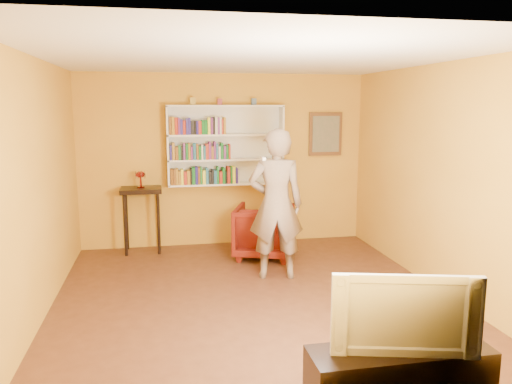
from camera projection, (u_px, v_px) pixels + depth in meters
room_shell at (254, 214)px, 5.53m from camera, size 5.30×5.80×2.88m
bookshelf at (225, 145)px, 7.77m from camera, size 1.80×0.29×1.23m
books_row_lower at (206, 176)px, 7.68m from camera, size 1.06×0.19×0.27m
books_row_middle at (200, 152)px, 7.60m from camera, size 0.92×0.18×0.27m
books_row_upper at (198, 126)px, 7.53m from camera, size 0.85×0.19×0.27m
ornament_left at (193, 101)px, 7.50m from camera, size 0.08×0.08×0.11m
ornament_centre at (220, 102)px, 7.58m from camera, size 0.07×0.07×0.10m
ornament_right at (254, 102)px, 7.68m from camera, size 0.07×0.07×0.10m
framed_painting at (325, 134)px, 8.10m from camera, size 0.55×0.05×0.70m
console_table at (141, 199)px, 7.50m from camera, size 0.60×0.46×0.99m
ruby_lustre at (141, 176)px, 7.44m from camera, size 0.15×0.15×0.25m
armchair at (264, 231)px, 7.32m from camera, size 1.06×1.07×0.77m
person at (276, 204)px, 6.34m from camera, size 0.76×0.56×1.93m
game_remote at (263, 158)px, 5.84m from camera, size 0.04×0.15×0.04m
tv_cabinet at (399, 380)px, 3.61m from camera, size 1.33×0.40×0.48m
television at (403, 310)px, 3.52m from camera, size 1.03×0.38×0.59m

